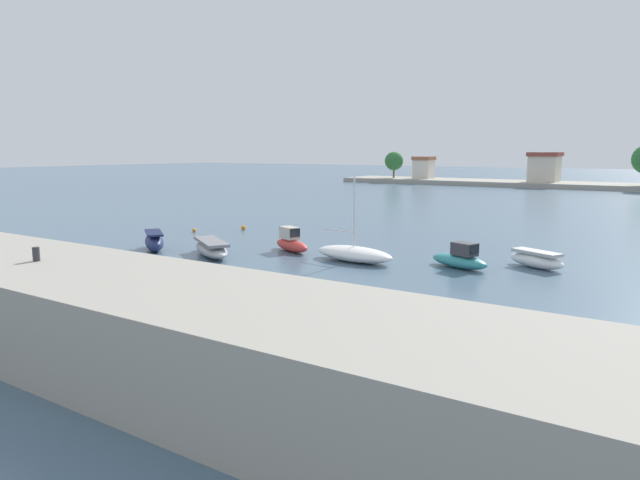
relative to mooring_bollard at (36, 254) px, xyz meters
The scene contains 14 objects.
ground_plane 8.79m from the mooring_bollard, 58.89° to the left, with size 400.00×400.00×0.00m, color #476075.
seawall_embankment 4.57m from the mooring_bollard, ahead, with size 75.54×5.54×2.74m, color #9E998C.
mooring_bollard is the anchor object (origin of this frame).
moored_boat_0 17.64m from the mooring_bollard, 127.23° to the left, with size 3.74×3.18×1.20m.
moored_boat_1 15.94m from the mooring_bollard, 112.92° to the left, with size 5.11×4.02×0.97m.
moored_boat_2 18.86m from the mooring_bollard, 99.23° to the left, with size 3.63×2.40×1.54m.
moored_boat_3 18.05m from the mooring_bollard, 83.55° to the left, with size 5.25×2.53×4.89m.
moored_boat_4 20.97m from the mooring_bollard, 68.04° to the left, with size 3.82×2.43×1.44m.
moored_boat_5 24.52m from the mooring_bollard, 62.49° to the left, with size 3.55×2.49×0.94m.
mooring_buoy_0 10.02m from the mooring_bollard, 87.12° to the left, with size 0.33×0.33×0.33m, color orange.
mooring_buoy_2 13.96m from the mooring_bollard, 41.09° to the left, with size 0.27×0.27×0.27m, color red.
mooring_buoy_3 27.16m from the mooring_bollard, 116.29° to the left, with size 0.38×0.38×0.38m, color orange.
mooring_buoy_4 25.75m from the mooring_bollard, 124.23° to the left, with size 0.30×0.30×0.30m, color orange.
distant_shoreline 95.23m from the mooring_bollard, 85.18° to the left, with size 91.25×11.12×7.82m.
Camera 1 is at (13.65, -17.34, 6.37)m, focal length 31.74 mm.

